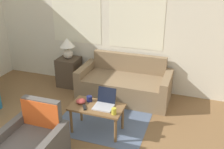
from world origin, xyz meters
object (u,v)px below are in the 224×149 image
Objects in this scene: tv_remote at (84,107)px; couch at (125,84)px; armchair at (34,147)px; cup_yellow at (89,99)px; snack_bowl at (81,101)px; coffee_table at (97,110)px; table_lamp at (67,46)px; laptop at (105,102)px; cup_navy at (114,111)px.

couch is at bearing 79.77° from tv_remote.
tv_remote is at bearing 67.23° from armchair.
snack_bowl is at bearing -137.05° from cup_yellow.
coffee_table is at bearing -32.52° from cup_yellow.
snack_bowl is (0.93, -1.36, -0.40)m from table_lamp.
coffee_table is (0.52, 0.96, 0.12)m from armchair.
table_lamp is at bearing 174.84° from couch.
cup_yellow is at bearing 42.95° from snack_bowl.
laptop is 3.44× the size of cup_yellow.
couch is at bearing 91.16° from laptop.
snack_bowl is 0.17m from tv_remote.
cup_yellow is at bearing 93.25° from tv_remote.
cup_yellow is (0.35, 1.07, 0.23)m from armchair.
couch is 1.20m from cup_yellow.
laptop reaches higher than snack_bowl.
laptop is at bearing 58.24° from armchair.
laptop is at bearing 31.10° from tv_remote.
table_lamp reaches higher than tv_remote.
tv_remote reaches higher than coffee_table.
cup_yellow is (-0.26, -1.15, 0.23)m from couch.
table_lamp is (-0.69, 2.34, 0.62)m from armchair.
armchair reaches higher than cup_navy.
snack_bowl is at bearing 177.40° from coffee_table.
cup_navy is 0.66× the size of snack_bowl.
tv_remote is (1.05, -1.49, -0.43)m from table_lamp.
cup_yellow is at bearing 147.48° from coffee_table.
table_lamp is 2.89× the size of snack_bowl.
tv_remote is (-0.48, 0.02, -0.04)m from cup_navy.
table_lamp is at bearing 134.97° from laptop.
table_lamp is at bearing 135.53° from cup_navy.
coffee_table is at bearing -2.60° from snack_bowl.
tv_remote is (-0.16, -0.11, 0.07)m from coffee_table.
couch is at bearing 77.27° from cup_yellow.
armchair is 2.67× the size of laptop.
couch is 1.23m from laptop.
couch is 1.27m from coffee_table.
couch is at bearing 99.69° from cup_navy.
table_lamp reaches higher than coffee_table.
cup_navy is at bearing -40.76° from laptop.
tv_remote is at bearing -100.23° from couch.
couch is 5.61× the size of laptop.
cup_navy is at bearing -21.78° from coffee_table.
cup_yellow reaches higher than coffee_table.
armchair is 1.21m from cup_navy.
couch reaches higher than snack_bowl.
cup_navy is 1.10× the size of cup_yellow.
armchair reaches higher than laptop.
armchair is 1.03m from snack_bowl.
armchair is 2.52m from table_lamp.
table_lamp reaches higher than laptop.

